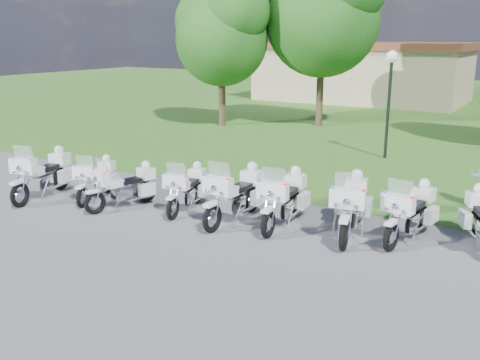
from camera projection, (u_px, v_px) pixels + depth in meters
The scene contains 14 objects.
ground at pixel (222, 230), 12.97m from camera, with size 100.00×100.00×0.00m, color #5D5D62.
grass_lawn at pixel (444, 107), 35.29m from camera, with size 100.00×48.00×0.01m, color #3B651F.
motorcycle_0 at pixel (44, 173), 15.48m from camera, with size 1.15×2.47×1.68m.
motorcycle_1 at pixel (97, 179), 15.35m from camera, with size 1.11×2.04×1.42m.
motorcycle_2 at pixel (125, 185), 14.56m from camera, with size 1.12×2.12×1.47m.
motorcycle_3 at pixel (187, 188), 14.35m from camera, with size 0.98×2.14×1.45m.
motorcycle_4 at pixel (236, 194), 13.49m from camera, with size 0.84×2.51×1.68m.
motorcycle_5 at pixel (284, 198), 13.18m from camera, with size 0.92×2.44×1.64m.
motorcycle_6 at pixel (352, 205), 12.53m from camera, with size 1.16×2.51×1.71m.
motorcycle_7 at pixel (410, 212), 12.25m from camera, with size 0.99×2.34×1.58m.
lamp_post at pixel (391, 78), 19.79m from camera, with size 0.44×0.44×4.04m.
tree_0 at pixel (221, 30), 26.83m from camera, with size 5.47×4.67×7.29m.
tree_1 at pixel (322, 9), 26.53m from camera, with size 6.62×5.65×8.83m.
building_west at pixel (363, 71), 38.57m from camera, with size 14.56×8.32×4.10m.
Camera 1 is at (6.67, -10.23, 4.57)m, focal length 40.00 mm.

